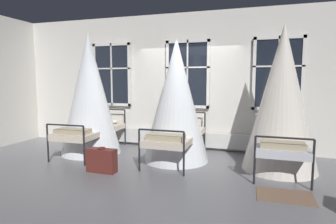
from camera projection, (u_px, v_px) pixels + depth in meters
name	position (u px, v px, depth m)	size (l,w,h in m)	color
ground	(175.00, 160.00, 6.00)	(19.71, 19.71, 0.00)	slate
back_wall_with_windows	(188.00, 82.00, 6.96)	(9.27, 0.10, 3.32)	silver
window_bank	(187.00, 107.00, 6.92)	(5.20, 0.10, 2.59)	black
cot_first	(90.00, 95.00, 6.50)	(1.38, 1.96, 2.79)	black
cot_second	(176.00, 102.00, 5.90)	(1.38, 1.96, 2.58)	black
cot_third	(282.00, 100.00, 5.24)	(1.38, 1.96, 2.75)	black
rug_third	(285.00, 196.00, 4.13)	(0.80, 0.56, 0.01)	brown
suitcase_dark	(102.00, 160.00, 5.20)	(0.57, 0.23, 0.47)	#5B231E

